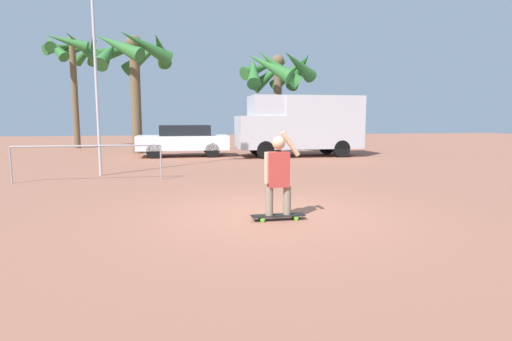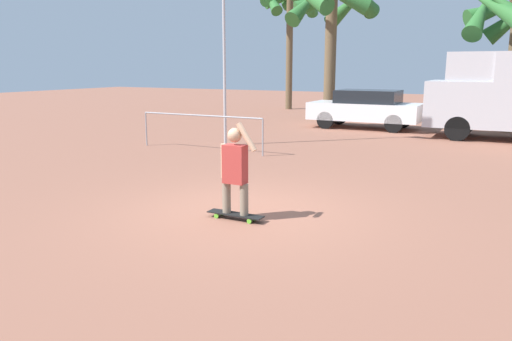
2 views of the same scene
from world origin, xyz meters
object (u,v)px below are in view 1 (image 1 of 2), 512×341
Objects in this scene: camper_van at (301,124)px; skateboard at (278,216)px; flagpole at (97,32)px; palm_tree_center_background at (133,57)px; person_skateboarder at (278,172)px; parked_car_white at (183,140)px; palm_tree_far_left at (72,52)px; palm_tree_near_van at (278,72)px.

skateboard is at bearing -109.07° from camper_van.
palm_tree_center_background is at bearing 88.75° from flagpole.
flagpole reaches higher than camper_van.
palm_tree_center_background reaches higher than person_skateboarder.
skateboard is at bearing -83.49° from parked_car_white.
parked_car_white is 7.88m from flagpole.
person_skateboarder is 16.63m from palm_tree_center_background.
camper_van is 9.53m from palm_tree_center_background.
flagpole is (3.90, -13.54, -1.45)m from palm_tree_far_left.
person_skateboarder is 8.71m from flagpole.
parked_car_white is 5.52m from palm_tree_center_background.
person_skateboarder is 22.41m from palm_tree_far_left.
skateboard is at bearing 0.00° from person_skateboarder.
palm_tree_far_left is (-4.10, 4.69, 0.86)m from palm_tree_center_background.
parked_car_white is at bearing 96.51° from person_skateboarder.
camper_van is 15.34m from palm_tree_far_left.
palm_tree_center_background is at bearing 173.36° from palm_tree_near_van.
flagpole is at bearing 121.75° from person_skateboarder.
palm_tree_center_background reaches higher than skateboard.
palm_tree_far_left is at bearing 131.14° from palm_tree_center_background.
skateboard is 0.22× the size of parked_car_white.
skateboard is 9.08m from flagpole.
person_skateboarder is 13.24m from parked_car_white.
palm_tree_near_van is (-0.56, 2.51, 2.77)m from camper_van.
skateboard is 0.14× the size of palm_tree_far_left.
skateboard is at bearing -58.25° from flagpole.
palm_tree_near_van is 13.07m from palm_tree_far_left.
palm_tree_near_van reaches higher than parked_car_white.
palm_tree_center_background is at bearing -48.86° from palm_tree_far_left.
palm_tree_center_background is at bearing 157.46° from camper_van.
skateboard is at bearing -75.70° from palm_tree_center_background.
camper_van is 0.77× the size of flagpole.
palm_tree_center_background is (-3.97, 15.59, 4.22)m from person_skateboarder.
person_skateboarder is at bearing -103.95° from palm_tree_near_van.
camper_van reaches higher than person_skateboarder.
palm_tree_center_background is at bearing 104.30° from skateboard.
flagpole is (-7.82, -7.97, 0.13)m from palm_tree_near_van.
palm_tree_near_van is 11.16m from flagpole.
camper_van is (4.21, 12.19, 1.54)m from skateboard.
parked_car_white is at bearing -44.51° from palm_tree_center_background.
palm_tree_near_van is 7.71m from palm_tree_center_background.
skateboard is 0.16× the size of camper_van.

